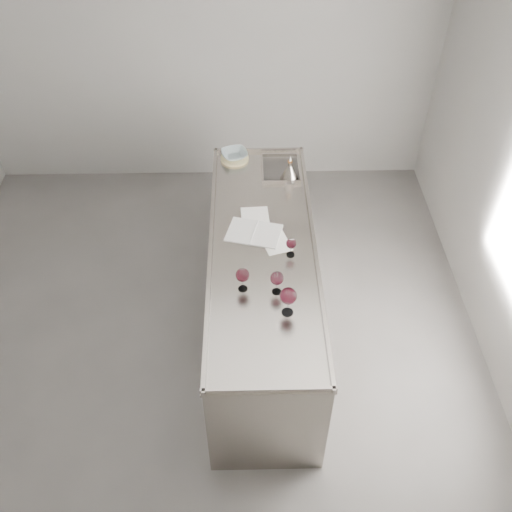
{
  "coord_description": "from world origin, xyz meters",
  "views": [
    {
      "loc": [
        0.39,
        -2.65,
        3.71
      ],
      "look_at": [
        0.45,
        0.12,
        1.02
      ],
      "focal_mm": 40.0,
      "sensor_mm": 36.0,
      "label": 1
    }
  ],
  "objects_px": {
    "wine_glass_left": "(243,276)",
    "notebook": "(254,233)",
    "wine_funnel": "(289,172)",
    "wine_glass_right": "(277,279)",
    "counter": "(262,290)",
    "wine_glass_small": "(291,244)",
    "wine_glass_middle": "(288,297)",
    "ceramic_bowl": "(235,155)"
  },
  "relations": [
    {
      "from": "notebook",
      "to": "wine_funnel",
      "type": "relative_size",
      "value": 1.95
    },
    {
      "from": "wine_glass_small",
      "to": "notebook",
      "type": "distance_m",
      "value": 0.36
    },
    {
      "from": "counter",
      "to": "wine_funnel",
      "type": "height_order",
      "value": "wine_funnel"
    },
    {
      "from": "counter",
      "to": "wine_glass_left",
      "type": "height_order",
      "value": "wine_glass_left"
    },
    {
      "from": "wine_funnel",
      "to": "wine_glass_right",
      "type": "bearing_deg",
      "value": -97.43
    },
    {
      "from": "wine_glass_right",
      "to": "notebook",
      "type": "bearing_deg",
      "value": 103.42
    },
    {
      "from": "notebook",
      "to": "counter",
      "type": "bearing_deg",
      "value": -51.62
    },
    {
      "from": "wine_glass_middle",
      "to": "wine_glass_right",
      "type": "bearing_deg",
      "value": 108.95
    },
    {
      "from": "wine_glass_left",
      "to": "ceramic_bowl",
      "type": "xyz_separation_m",
      "value": [
        -0.06,
        1.49,
        -0.08
      ]
    },
    {
      "from": "wine_funnel",
      "to": "ceramic_bowl",
      "type": "bearing_deg",
      "value": 146.77
    },
    {
      "from": "counter",
      "to": "ceramic_bowl",
      "type": "bearing_deg",
      "value": 100.79
    },
    {
      "from": "wine_glass_right",
      "to": "notebook",
      "type": "xyz_separation_m",
      "value": [
        -0.14,
        0.58,
        -0.12
      ]
    },
    {
      "from": "wine_glass_small",
      "to": "notebook",
      "type": "height_order",
      "value": "wine_glass_small"
    },
    {
      "from": "wine_glass_left",
      "to": "wine_glass_right",
      "type": "distance_m",
      "value": 0.22
    },
    {
      "from": "wine_glass_left",
      "to": "notebook",
      "type": "height_order",
      "value": "wine_glass_left"
    },
    {
      "from": "wine_glass_right",
      "to": "ceramic_bowl",
      "type": "height_order",
      "value": "wine_glass_right"
    },
    {
      "from": "wine_glass_left",
      "to": "wine_glass_small",
      "type": "distance_m",
      "value": 0.46
    },
    {
      "from": "wine_glass_left",
      "to": "wine_funnel",
      "type": "height_order",
      "value": "wine_funnel"
    },
    {
      "from": "wine_glass_left",
      "to": "wine_glass_small",
      "type": "bearing_deg",
      "value": 43.24
    },
    {
      "from": "wine_glass_left",
      "to": "notebook",
      "type": "bearing_deg",
      "value": 81.37
    },
    {
      "from": "notebook",
      "to": "ceramic_bowl",
      "type": "relative_size",
      "value": 2.05
    },
    {
      "from": "wine_funnel",
      "to": "counter",
      "type": "bearing_deg",
      "value": -106.79
    },
    {
      "from": "wine_glass_right",
      "to": "wine_funnel",
      "type": "relative_size",
      "value": 0.78
    },
    {
      "from": "ceramic_bowl",
      "to": "wine_funnel",
      "type": "bearing_deg",
      "value": -33.23
    },
    {
      "from": "wine_glass_small",
      "to": "ceramic_bowl",
      "type": "distance_m",
      "value": 1.24
    },
    {
      "from": "wine_glass_middle",
      "to": "wine_glass_right",
      "type": "relative_size",
      "value": 1.2
    },
    {
      "from": "wine_glass_right",
      "to": "wine_funnel",
      "type": "bearing_deg",
      "value": 82.57
    },
    {
      "from": "counter",
      "to": "wine_funnel",
      "type": "xyz_separation_m",
      "value": [
        0.24,
        0.79,
        0.54
      ]
    },
    {
      "from": "ceramic_bowl",
      "to": "wine_funnel",
      "type": "relative_size",
      "value": 0.95
    },
    {
      "from": "wine_glass_small",
      "to": "notebook",
      "type": "xyz_separation_m",
      "value": [
        -0.25,
        0.23,
        -0.1
      ]
    },
    {
      "from": "wine_glass_middle",
      "to": "wine_glass_small",
      "type": "distance_m",
      "value": 0.53
    },
    {
      "from": "wine_glass_left",
      "to": "ceramic_bowl",
      "type": "height_order",
      "value": "wine_glass_left"
    },
    {
      "from": "wine_glass_small",
      "to": "wine_funnel",
      "type": "bearing_deg",
      "value": 87.06
    },
    {
      "from": "notebook",
      "to": "wine_funnel",
      "type": "xyz_separation_m",
      "value": [
        0.3,
        0.65,
        0.06
      ]
    },
    {
      "from": "wine_glass_left",
      "to": "wine_glass_right",
      "type": "relative_size",
      "value": 1.01
    },
    {
      "from": "wine_glass_middle",
      "to": "notebook",
      "type": "height_order",
      "value": "wine_glass_middle"
    },
    {
      "from": "wine_glass_middle",
      "to": "notebook",
      "type": "xyz_separation_m",
      "value": [
        -0.2,
        0.75,
        -0.14
      ]
    },
    {
      "from": "wine_glass_middle",
      "to": "wine_funnel",
      "type": "relative_size",
      "value": 0.93
    },
    {
      "from": "wine_glass_small",
      "to": "ceramic_bowl",
      "type": "xyz_separation_m",
      "value": [
        -0.4,
        1.17,
        -0.06
      ]
    },
    {
      "from": "wine_glass_small",
      "to": "notebook",
      "type": "bearing_deg",
      "value": 137.55
    },
    {
      "from": "ceramic_bowl",
      "to": "counter",
      "type": "bearing_deg",
      "value": -79.21
    },
    {
      "from": "wine_glass_right",
      "to": "ceramic_bowl",
      "type": "relative_size",
      "value": 0.82
    }
  ]
}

